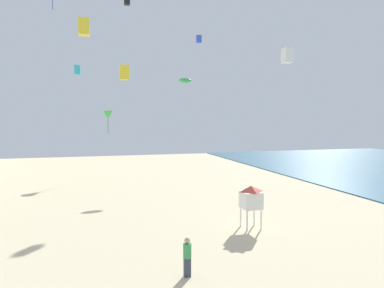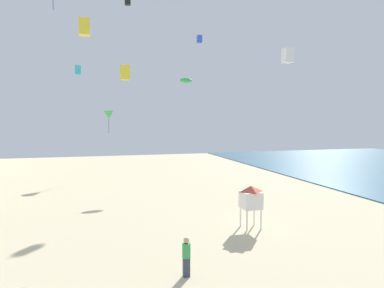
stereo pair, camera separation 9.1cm
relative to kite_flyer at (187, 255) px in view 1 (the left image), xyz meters
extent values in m
cube|color=#383D4C|center=(0.00, 0.00, -0.52)|extent=(0.28, 0.18, 0.80)
cylinder|color=#389951|center=(0.00, 0.00, 0.18)|extent=(0.34, 0.34, 0.60)
sphere|color=tan|center=(0.00, 0.00, 0.60)|extent=(0.24, 0.24, 0.24)
cylinder|color=white|center=(4.85, 4.60, -0.32)|extent=(0.10, 0.10, 1.20)
cylinder|color=white|center=(5.75, 4.60, -0.32)|extent=(0.10, 0.10, 1.20)
cylinder|color=white|center=(4.85, 5.50, -0.32)|extent=(0.10, 0.10, 1.20)
cylinder|color=white|center=(5.75, 5.50, -0.32)|extent=(0.10, 0.10, 1.20)
cube|color=white|center=(5.30, 5.05, 0.78)|extent=(1.10, 1.10, 1.00)
pyramid|color=#D14C3D|center=(5.30, 5.05, 1.46)|extent=(1.10, 1.10, 0.35)
cylinder|color=#233995|center=(-7.06, 20.89, 16.35)|extent=(0.05, 0.05, 1.43)
cube|color=#2DB7CC|center=(-5.41, 29.17, 11.46)|extent=(0.67, 0.67, 1.06)
cube|color=yellow|center=(-4.34, 19.65, 13.96)|extent=(0.95, 0.95, 1.49)
cube|color=black|center=(-0.01, 24.50, 18.34)|extent=(0.59, 0.59, 0.92)
cube|color=yellow|center=(-0.31, 25.39, 10.82)|extent=(1.01, 1.01, 1.59)
ellipsoid|color=green|center=(6.56, 24.97, 10.14)|extent=(1.42, 0.40, 0.55)
cube|color=blue|center=(7.92, 24.08, 14.71)|extent=(0.51, 0.51, 0.81)
cone|color=green|center=(-2.07, 27.84, 6.20)|extent=(1.15, 1.15, 0.94)
cylinder|color=#277C35|center=(-2.07, 27.84, 4.89)|extent=(0.06, 0.06, 1.67)
cube|color=white|center=(11.37, 11.25, 10.69)|extent=(0.74, 0.74, 1.16)
camera|label=1|loc=(-3.52, -12.97, 5.46)|focal=31.57mm
camera|label=2|loc=(-3.43, -13.00, 5.46)|focal=31.57mm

